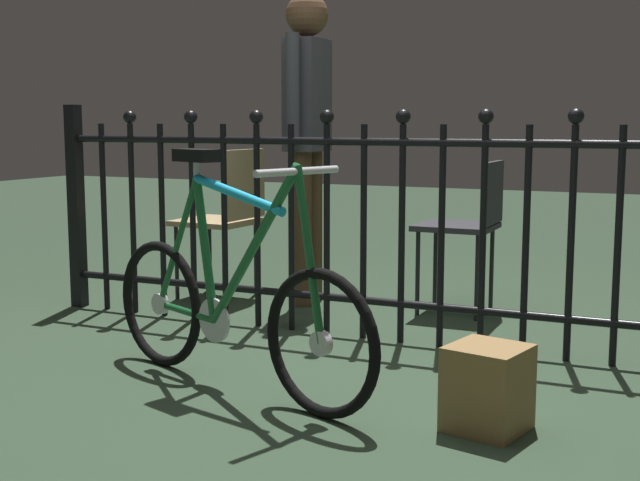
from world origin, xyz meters
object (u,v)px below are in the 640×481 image
at_px(chair_charcoal, 470,218).
at_px(display_crate, 488,388).
at_px(bicycle, 232,305).
at_px(person_visitor, 307,119).
at_px(chair_tan, 228,209).

xyz_separation_m(chair_charcoal, display_crate, (0.53, -1.73, -0.38)).
bearing_deg(bicycle, person_visitor, 105.15).
height_order(bicycle, person_visitor, person_visitor).
xyz_separation_m(bicycle, display_crate, (1.02, -0.03, -0.19)).
bearing_deg(bicycle, display_crate, -1.84).
bearing_deg(chair_charcoal, display_crate, -72.92).
height_order(chair_tan, person_visitor, person_visitor).
xyz_separation_m(bicycle, person_visitor, (-0.42, 1.57, 0.72)).
height_order(person_visitor, display_crate, person_visitor).
bearing_deg(chair_tan, bicycle, -58.81).
relative_size(chair_tan, display_crate, 3.01).
bearing_deg(display_crate, chair_tan, 141.53).
bearing_deg(chair_tan, display_crate, -38.47).
bearing_deg(chair_charcoal, chair_tan, -171.90).
xyz_separation_m(chair_tan, person_visitor, (0.48, 0.07, 0.52)).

